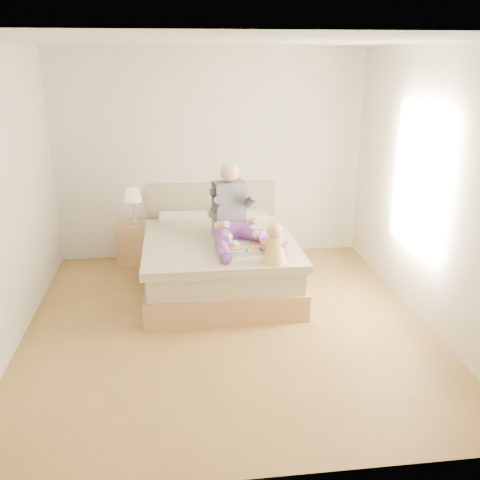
{
  "coord_description": "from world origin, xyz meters",
  "views": [
    {
      "loc": [
        -0.48,
        -4.82,
        2.58
      ],
      "look_at": [
        0.2,
        0.57,
        0.7
      ],
      "focal_mm": 40.0,
      "sensor_mm": 36.0,
      "label": 1
    }
  ],
  "objects": [
    {
      "name": "bed",
      "position": [
        0.0,
        1.08,
        0.32
      ],
      "size": [
        1.7,
        2.18,
        1.0
      ],
      "color": "#A1784B",
      "rests_on": "ground"
    },
    {
      "name": "tray",
      "position": [
        0.24,
        0.53,
        0.64
      ],
      "size": [
        0.56,
        0.47,
        0.15
      ],
      "rotation": [
        0.0,
        0.0,
        0.16
      ],
      "color": "silver",
      "rests_on": "bed"
    },
    {
      "name": "room",
      "position": [
        0.08,
        0.01,
        1.51
      ],
      "size": [
        4.02,
        4.22,
        2.71
      ],
      "color": "brown",
      "rests_on": "ground"
    },
    {
      "name": "baby",
      "position": [
        0.49,
        0.13,
        0.78
      ],
      "size": [
        0.27,
        0.37,
        0.41
      ],
      "rotation": [
        0.0,
        0.0,
        -0.22
      ],
      "color": "#F1C84C",
      "rests_on": "bed"
    },
    {
      "name": "adult",
      "position": [
        0.17,
        0.87,
        0.87
      ],
      "size": [
        0.77,
        1.12,
        0.88
      ],
      "rotation": [
        0.0,
        0.0,
        0.2
      ],
      "color": "#6F3B94",
      "rests_on": "bed"
    },
    {
      "name": "lamp",
      "position": [
        -1.01,
        1.86,
        0.89
      ],
      "size": [
        0.22,
        0.22,
        0.46
      ],
      "color": "silver",
      "rests_on": "nightstand"
    },
    {
      "name": "nightstand",
      "position": [
        -1.0,
        1.88,
        0.27
      ],
      "size": [
        0.52,
        0.48,
        0.54
      ],
      "rotation": [
        0.0,
        0.0,
        -0.23
      ],
      "color": "#A1784B",
      "rests_on": "ground"
    }
  ]
}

